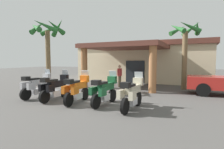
% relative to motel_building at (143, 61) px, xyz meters
% --- Properties ---
extents(ground_plane, '(80.00, 80.00, 0.00)m').
position_rel_motel_building_xyz_m(ground_plane, '(-0.12, -10.50, -2.02)').
color(ground_plane, '#514F4C').
extents(motel_building, '(13.85, 11.01, 3.92)m').
position_rel_motel_building_xyz_m(motel_building, '(0.00, 0.00, 0.00)').
color(motel_building, beige).
rests_on(motel_building, ground_plane).
extents(motorcycle_silver, '(0.72, 2.21, 1.61)m').
position_rel_motel_building_xyz_m(motorcycle_silver, '(-3.46, -11.28, -1.32)').
color(motorcycle_silver, black).
rests_on(motorcycle_silver, ground_plane).
extents(motorcycle_black, '(0.71, 2.21, 1.61)m').
position_rel_motel_building_xyz_m(motorcycle_black, '(-2.02, -11.43, -1.32)').
color(motorcycle_black, black).
rests_on(motorcycle_black, ground_plane).
extents(motorcycle_orange, '(0.72, 2.21, 1.61)m').
position_rel_motel_building_xyz_m(motorcycle_orange, '(-0.57, -11.49, -1.32)').
color(motorcycle_orange, black).
rests_on(motorcycle_orange, ground_plane).
extents(motorcycle_green, '(0.74, 2.21, 1.61)m').
position_rel_motel_building_xyz_m(motorcycle_green, '(0.87, -11.33, -1.32)').
color(motorcycle_green, black).
rests_on(motorcycle_green, ground_plane).
extents(motorcycle_cream, '(0.73, 2.21, 1.61)m').
position_rel_motel_building_xyz_m(motorcycle_cream, '(2.31, -11.59, -1.32)').
color(motorcycle_cream, black).
rests_on(motorcycle_cream, ground_plane).
extents(pedestrian, '(0.32, 0.50, 1.75)m').
position_rel_motel_building_xyz_m(pedestrian, '(-0.59, -5.43, -1.00)').
color(pedestrian, brown).
rests_on(pedestrian, ground_plane).
extents(palm_tree_near_portico, '(2.31, 2.42, 5.05)m').
position_rel_motel_building_xyz_m(palm_tree_near_portico, '(4.26, -4.82, 1.57)').
color(palm_tree_near_portico, brown).
rests_on(palm_tree_near_portico, ground_plane).
extents(palm_tree_roadside, '(2.34, 2.43, 5.07)m').
position_rel_motel_building_xyz_m(palm_tree_roadside, '(-4.49, -9.17, 1.77)').
color(palm_tree_roadside, brown).
rests_on(palm_tree_roadside, ground_plane).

